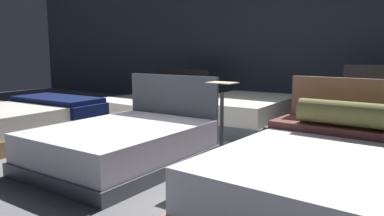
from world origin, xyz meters
The scene contains 9 objects.
ground_plane centered at (0.00, 0.00, -0.01)m, with size 18.00×18.00×0.02m, color slate.
showroom_back_wall centered at (0.00, 3.96, 1.75)m, with size 18.00×0.06×3.50m, color #333D4C.
bed_0 centered at (-2.24, -1.01, 0.26)m, with size 1.70×2.20×0.57m.
bed_1 centered at (-0.06, -1.05, 0.24)m, with size 1.56×2.01×0.99m.
bed_2 centered at (2.27, -1.04, 0.30)m, with size 1.65×2.19×1.04m.
bed_3 centered at (-2.15, 1.85, 0.22)m, with size 1.74×2.21×0.91m.
bed_4 centered at (0.04, 1.69, 0.25)m, with size 1.57×2.21×0.52m.
bed_5 centered at (2.17, 1.73, 0.28)m, with size 1.59×2.00×1.09m.
price_sign centered at (1.11, -0.79, 0.38)m, with size 0.28×0.24×1.00m.
Camera 1 is at (3.02, -3.95, 1.30)m, focal length 34.59 mm.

